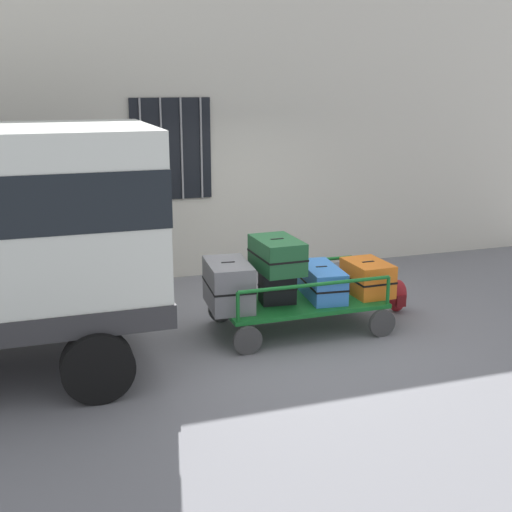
# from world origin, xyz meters

# --- Properties ---
(ground_plane) EXTENTS (40.00, 40.00, 0.00)m
(ground_plane) POSITION_xyz_m (0.00, 0.00, 0.00)
(ground_plane) COLOR slate
(building_wall) EXTENTS (12.00, 0.38, 5.00)m
(building_wall) POSITION_xyz_m (-0.00, 2.69, 2.50)
(building_wall) COLOR beige
(building_wall) RESTS_ON ground
(luggage_cart) EXTENTS (2.03, 1.16, 0.38)m
(luggage_cart) POSITION_xyz_m (0.35, -0.13, 0.32)
(luggage_cart) COLOR #146023
(luggage_cart) RESTS_ON ground
(cart_railing) EXTENTS (1.93, 1.03, 0.36)m
(cart_railing) POSITION_xyz_m (0.35, -0.13, 0.68)
(cart_railing) COLOR #146023
(cart_railing) RESTS_ON luggage_cart
(suitcase_left_bottom) EXTENTS (0.55, 0.84, 0.55)m
(suitcase_left_bottom) POSITION_xyz_m (-0.55, -0.11, 0.66)
(suitcase_left_bottom) COLOR slate
(suitcase_left_bottom) RESTS_ON luggage_cart
(suitcase_midleft_bottom) EXTENTS (0.45, 0.32, 0.40)m
(suitcase_midleft_bottom) POSITION_xyz_m (0.05, -0.15, 0.58)
(suitcase_midleft_bottom) COLOR black
(suitcase_midleft_bottom) RESTS_ON luggage_cart
(suitcase_midleft_middle) EXTENTS (0.51, 0.78, 0.39)m
(suitcase_midleft_middle) POSITION_xyz_m (0.05, -0.13, 0.98)
(suitcase_midleft_middle) COLOR #194C28
(suitcase_midleft_middle) RESTS_ON suitcase_midleft_bottom
(suitcase_center_bottom) EXTENTS (0.49, 0.93, 0.39)m
(suitcase_center_bottom) POSITION_xyz_m (0.65, -0.10, 0.57)
(suitcase_center_bottom) COLOR #3372C6
(suitcase_center_bottom) RESTS_ON luggage_cart
(suitcase_midright_bottom) EXTENTS (0.48, 0.69, 0.42)m
(suitcase_midright_bottom) POSITION_xyz_m (1.25, -0.17, 0.59)
(suitcase_midright_bottom) COLOR orange
(suitcase_midright_bottom) RESTS_ON luggage_cart
(backpack) EXTENTS (0.27, 0.22, 0.44)m
(backpack) POSITION_xyz_m (1.83, 0.04, 0.22)
(backpack) COLOR maroon
(backpack) RESTS_ON ground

